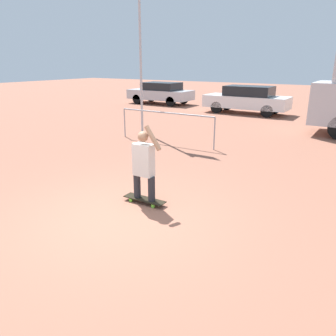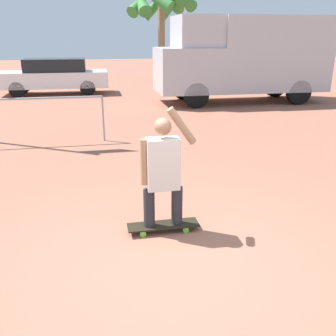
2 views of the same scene
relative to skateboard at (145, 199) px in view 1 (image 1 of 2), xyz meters
name	(u,v)px [view 1 (image 1 of 2)]	position (x,y,z in m)	size (l,w,h in m)	color
ground_plane	(118,219)	(0.01, -0.83, -0.08)	(80.00, 80.00, 0.00)	#935B47
skateboard	(145,199)	(0.00, 0.00, 0.00)	(0.91, 0.24, 0.09)	black
person_skateboarder	(144,163)	(0.00, 0.00, 0.77)	(0.68, 0.22, 1.50)	#28282D
parked_car_white	(247,99)	(-2.39, 12.74, 0.70)	(4.51, 1.71, 1.48)	black
parked_car_silver	(161,93)	(-8.75, 13.83, 0.67)	(4.30, 1.86, 1.42)	black
flagpole	(142,37)	(-4.07, 5.57, 3.51)	(1.07, 0.12, 6.10)	#B7B7BC
plaza_railing_segment	(166,117)	(-2.43, 4.60, 0.81)	(3.72, 0.05, 1.08)	#99999E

